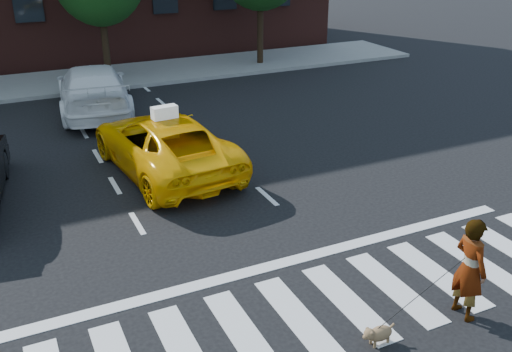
# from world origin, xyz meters

# --- Properties ---
(ground) EXTENTS (120.00, 120.00, 0.00)m
(ground) POSITION_xyz_m (0.00, 0.00, 0.00)
(ground) COLOR black
(ground) RESTS_ON ground
(crosswalk) EXTENTS (13.00, 2.40, 0.01)m
(crosswalk) POSITION_xyz_m (0.00, 0.00, 0.01)
(crosswalk) COLOR silver
(crosswalk) RESTS_ON ground
(stop_line) EXTENTS (12.00, 0.30, 0.01)m
(stop_line) POSITION_xyz_m (0.00, 1.60, 0.01)
(stop_line) COLOR silver
(stop_line) RESTS_ON ground
(sidewalk_far) EXTENTS (30.00, 4.00, 0.15)m
(sidewalk_far) POSITION_xyz_m (0.00, 17.50, 0.07)
(sidewalk_far) COLOR slate
(sidewalk_far) RESTS_ON ground
(taxi) EXTENTS (3.06, 5.69, 1.52)m
(taxi) POSITION_xyz_m (-0.13, 7.00, 0.76)
(taxi) COLOR #F9B205
(taxi) RESTS_ON ground
(white_suv) EXTENTS (3.01, 5.93, 1.65)m
(white_suv) POSITION_xyz_m (-0.82, 13.07, 0.82)
(white_suv) COLOR white
(white_suv) RESTS_ON ground
(woman) EXTENTS (0.45, 0.67, 1.82)m
(woman) POSITION_xyz_m (2.56, -1.10, 0.91)
(woman) COLOR #999999
(woman) RESTS_ON ground
(dog) EXTENTS (0.60, 0.23, 0.34)m
(dog) POSITION_xyz_m (0.80, -1.10, 0.20)
(dog) COLOR olive
(dog) RESTS_ON ground
(taxi_sign) EXTENTS (0.68, 0.34, 0.32)m
(taxi_sign) POSITION_xyz_m (-0.13, 6.80, 1.68)
(taxi_sign) COLOR white
(taxi_sign) RESTS_ON taxi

